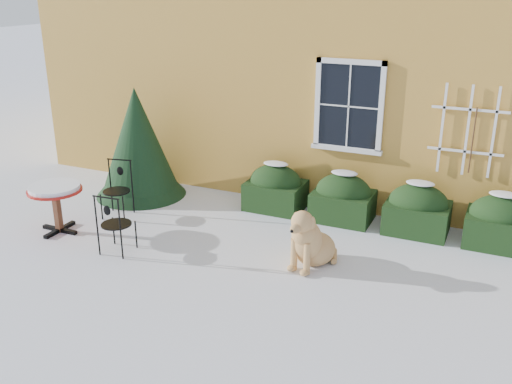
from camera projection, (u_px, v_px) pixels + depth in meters
The scene contains 8 objects.
ground at pixel (228, 270), 8.48m from camera, with size 80.00×80.00×0.00m, color white.
house at pixel (361, 18), 13.33m from camera, with size 12.40×8.40×6.40m.
hedge_row at pixel (379, 204), 9.88m from camera, with size 4.95×0.80×0.91m.
evergreen_shrub at pixel (139, 153), 11.17m from camera, with size 1.78×1.78×2.16m.
bistro_table at pixel (55, 193), 9.54m from camera, with size 0.90×0.90×0.84m.
patio_chair_near at pixel (115, 223), 8.85m from camera, with size 0.48×0.48×1.00m.
patio_chair_far at pixel (117, 189), 10.29m from camera, with size 0.54×0.53×1.02m.
dog at pixel (310, 242), 8.47m from camera, with size 0.76×1.04×0.98m.
Camera 1 is at (3.48, -6.70, 4.05)m, focal length 40.00 mm.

